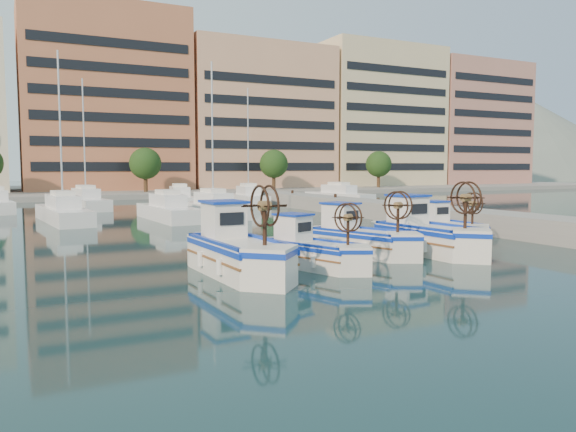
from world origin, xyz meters
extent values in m
plane|color=#183B40|center=(0.00, 0.00, 0.00)|extent=(300.00, 300.00, 0.00)
cube|color=gray|center=(13.00, 8.00, 0.60)|extent=(3.00, 60.00, 1.20)
cube|color=gray|center=(0.00, 67.00, 0.30)|extent=(180.00, 40.00, 0.60)
cube|color=#B96B48|center=(1.00, 65.00, 13.10)|extent=(22.00, 14.00, 25.00)
cube|color=black|center=(1.00, 58.00, 13.10)|extent=(20.24, 0.12, 22.50)
cube|color=tan|center=(24.00, 65.00, 11.60)|extent=(23.00, 14.00, 22.00)
cube|color=black|center=(24.00, 58.00, 11.60)|extent=(21.16, 0.12, 19.80)
cube|color=beige|center=(47.00, 65.00, 12.60)|extent=(22.00, 14.00, 24.00)
cube|color=black|center=(47.00, 58.00, 12.60)|extent=(20.24, 0.12, 21.60)
cube|color=tan|center=(69.00, 65.00, 12.10)|extent=(21.00, 14.00, 23.00)
cube|color=black|center=(69.00, 58.00, 12.10)|extent=(19.32, 0.12, 20.70)
cylinder|color=#3F2B19|center=(4.00, 53.50, 1.50)|extent=(0.50, 0.50, 3.00)
sphere|color=#25491A|center=(4.00, 53.50, 4.20)|extent=(4.00, 4.00, 4.00)
cylinder|color=#3F2B19|center=(22.00, 53.50, 1.50)|extent=(0.50, 0.50, 3.00)
sphere|color=#25491A|center=(22.00, 53.50, 4.20)|extent=(4.00, 4.00, 4.00)
cylinder|color=#3F2B19|center=(40.00, 53.50, 1.50)|extent=(0.50, 0.50, 3.00)
sphere|color=#25491A|center=(40.00, 53.50, 4.20)|extent=(4.00, 4.00, 4.00)
cone|color=slate|center=(140.00, 110.00, 0.00)|extent=(160.00, 160.00, 50.00)
cube|color=white|center=(-8.38, 22.43, 0.50)|extent=(3.11, 9.94, 1.00)
cylinder|color=silver|center=(-8.38, 22.43, 6.00)|extent=(0.12, 0.12, 11.00)
cube|color=white|center=(-1.61, 20.72, 0.50)|extent=(2.60, 8.79, 1.00)
cube|color=white|center=(2.11, 21.74, 0.50)|extent=(2.98, 8.42, 1.00)
cylinder|color=silver|center=(2.11, 21.74, 6.00)|extent=(0.12, 0.12, 11.00)
cube|color=white|center=(-5.49, 34.33, 0.50)|extent=(3.27, 9.31, 1.00)
cylinder|color=silver|center=(-5.49, 34.33, 6.00)|extent=(0.12, 0.12, 11.00)
cube|color=white|center=(3.20, 34.85, 0.50)|extent=(3.54, 8.73, 1.00)
cube|color=white|center=(9.81, 33.44, 0.50)|extent=(2.83, 7.54, 1.00)
cylinder|color=silver|center=(9.81, 33.44, 6.00)|extent=(0.12, 0.12, 11.00)
cube|color=white|center=(19.96, 32.76, 0.50)|extent=(3.50, 9.41, 1.00)
cube|color=silver|center=(-4.58, -0.49, 0.59)|extent=(2.20, 4.82, 1.19)
cube|color=#0D30B1|center=(-4.58, -0.49, 1.04)|extent=(2.27, 4.96, 0.18)
cube|color=#182FC1|center=(-4.58, -0.49, 0.97)|extent=(1.74, 4.33, 0.07)
cube|color=white|center=(-4.63, 0.87, 1.81)|extent=(1.29, 1.51, 1.24)
cube|color=#0D30B1|center=(-4.63, 0.87, 2.49)|extent=(1.47, 1.69, 0.09)
cylinder|color=#331E14|center=(-4.51, -2.52, 1.84)|extent=(0.14, 0.14, 1.31)
cylinder|color=brown|center=(-4.51, -2.52, 2.54)|extent=(0.37, 0.33, 0.32)
torus|color=#331E14|center=(-4.68, -2.53, 2.54)|extent=(0.13, 1.32, 1.32)
torus|color=#331E14|center=(-4.34, -2.51, 2.54)|extent=(0.13, 1.32, 1.32)
cube|color=silver|center=(-1.56, -0.41, 0.46)|extent=(2.74, 4.03, 0.93)
cube|color=#0D30B1|center=(-1.56, -0.41, 0.82)|extent=(2.82, 4.15, 0.14)
cube|color=#182FC1|center=(-1.56, -0.41, 0.76)|extent=(2.28, 3.56, 0.05)
cube|color=white|center=(-1.92, 0.59, 1.41)|extent=(1.30, 1.41, 0.97)
cube|color=#0D30B1|center=(-1.92, 0.59, 1.94)|extent=(1.47, 1.57, 0.07)
cylinder|color=#331E14|center=(-1.03, -1.91, 1.44)|extent=(0.11, 0.11, 1.02)
cylinder|color=brown|center=(-1.03, -1.91, 1.99)|extent=(0.35, 0.33, 0.25)
torus|color=#331E14|center=(-1.16, -1.95, 1.99)|extent=(0.40, 0.99, 1.03)
torus|color=#331E14|center=(-0.91, -1.86, 1.99)|extent=(0.40, 0.99, 1.03)
cube|color=silver|center=(1.72, 1.28, 0.52)|extent=(3.03, 4.50, 1.04)
cube|color=#0D30B1|center=(1.72, 1.28, 0.91)|extent=(3.12, 4.63, 0.16)
cube|color=#182FC1|center=(1.72, 1.28, 0.85)|extent=(2.52, 3.98, 0.06)
cube|color=white|center=(1.34, 2.41, 1.58)|extent=(1.44, 1.57, 1.09)
cube|color=#0D30B1|center=(1.34, 2.41, 2.17)|extent=(1.63, 1.75, 0.08)
cylinder|color=#331E14|center=(2.30, -0.40, 1.61)|extent=(0.12, 0.12, 1.15)
cylinder|color=brown|center=(2.30, -0.40, 2.22)|extent=(0.39, 0.36, 0.28)
torus|color=#331E14|center=(2.16, -0.44, 2.22)|extent=(0.44, 1.11, 1.16)
torus|color=#331E14|center=(2.44, -0.35, 2.22)|extent=(0.44, 1.11, 1.16)
cube|color=silver|center=(4.58, 0.40, 0.59)|extent=(2.31, 4.84, 1.18)
cube|color=#0D30B1|center=(4.58, 0.40, 1.04)|extent=(2.38, 4.98, 0.18)
cube|color=#182FC1|center=(4.58, 0.40, 0.97)|extent=(1.83, 4.34, 0.07)
cube|color=white|center=(4.49, 1.75, 1.80)|extent=(1.32, 1.53, 1.24)
cube|color=#0D30B1|center=(4.49, 1.75, 2.47)|extent=(1.50, 1.71, 0.09)
cylinder|color=#331E14|center=(4.70, -1.62, 1.83)|extent=(0.13, 0.13, 1.30)
cylinder|color=brown|center=(4.70, -1.62, 2.53)|extent=(0.38, 0.34, 0.31)
torus|color=#331E14|center=(4.53, -1.63, 2.53)|extent=(0.16, 1.32, 1.31)
torus|color=#331E14|center=(4.87, -1.61, 2.53)|extent=(0.16, 1.32, 1.31)
cube|color=silver|center=(8.09, 2.99, 0.47)|extent=(1.73, 3.84, 0.95)
cube|color=#0D30B1|center=(8.09, 2.99, 0.83)|extent=(1.78, 3.95, 0.14)
cube|color=#182FC1|center=(8.09, 2.99, 0.78)|extent=(1.36, 3.45, 0.05)
cube|color=white|center=(8.12, 4.07, 1.44)|extent=(1.03, 1.20, 0.99)
cube|color=#0D30B1|center=(8.12, 4.07, 1.99)|extent=(1.17, 1.34, 0.07)
cylinder|color=#331E14|center=(8.05, 1.37, 1.47)|extent=(0.11, 0.11, 1.05)
cylinder|color=brown|center=(8.05, 1.37, 2.03)|extent=(0.30, 0.26, 0.25)
torus|color=#331E14|center=(7.91, 1.37, 2.03)|extent=(0.09, 1.06, 1.06)
torus|color=#331E14|center=(8.18, 1.36, 2.03)|extent=(0.09, 1.06, 1.06)
camera|label=1|loc=(-11.64, -18.46, 3.75)|focal=35.00mm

